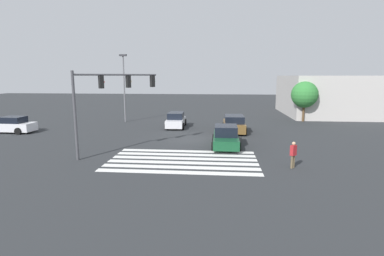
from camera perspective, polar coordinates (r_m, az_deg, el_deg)
ground_plane at (r=25.23m, az=-0.00°, el=-2.26°), size 126.48×126.48×0.00m
crosswalk_markings at (r=19.17m, az=-1.71°, el=-6.20°), size 9.42×5.35×0.01m
traffic_signal_mast at (r=20.78m, az=-15.82°, el=6.47°), size 4.41×4.41×5.65m
car_0 at (r=28.73m, az=8.01°, el=0.73°), size 2.22×4.42×1.64m
car_1 at (r=23.02m, az=6.46°, el=-1.70°), size 2.13×4.84×1.61m
car_2 at (r=31.30m, az=-3.10°, el=1.48°), size 2.06×4.29×1.56m
car_3 at (r=33.13m, az=-31.18°, el=0.45°), size 4.52×2.07×1.53m
corner_building at (r=45.98m, az=25.62°, el=5.65°), size 13.53×13.53×5.34m
pedestrian at (r=18.39m, az=18.72°, el=-4.64°), size 0.41×0.40×1.57m
street_light_pole_a at (r=35.57m, az=-12.84°, el=8.59°), size 0.80×0.36×7.72m
tree_corner_a at (r=37.49m, az=20.65°, el=5.97°), size 3.06×3.06×4.69m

